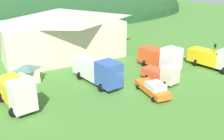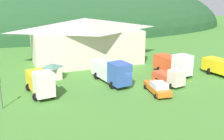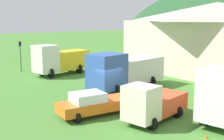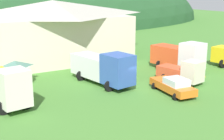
% 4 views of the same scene
% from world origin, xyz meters
% --- Properties ---
extents(ground_plane, '(200.00, 200.00, 0.00)m').
position_xyz_m(ground_plane, '(0.00, 0.00, 0.00)').
color(ground_plane, '#477F33').
extents(depot_building, '(21.12, 12.88, 8.37)m').
position_xyz_m(depot_building, '(-2.07, 16.71, 4.31)').
color(depot_building, beige).
rests_on(depot_building, ground).
extents(play_shed_cream, '(2.87, 2.59, 2.44)m').
position_xyz_m(play_shed_cream, '(-9.82, 7.98, 1.26)').
color(play_shed_cream, beige).
rests_on(play_shed_cream, ground).
extents(heavy_rig_striped, '(3.62, 6.93, 3.58)m').
position_xyz_m(heavy_rig_striped, '(-12.27, 1.40, 1.81)').
color(heavy_rig_striped, silver).
rests_on(heavy_rig_striped, ground).
extents(box_truck_blue, '(3.94, 8.60, 3.59)m').
position_xyz_m(box_truck_blue, '(-1.94, 2.70, 1.86)').
color(box_truck_blue, '#3356AD').
rests_on(box_truck_blue, ground).
extents(light_truck_cream, '(2.97, 5.33, 2.60)m').
position_xyz_m(light_truck_cream, '(5.63, -1.25, 1.25)').
color(light_truck_cream, beige).
rests_on(light_truck_cream, ground).
extents(service_pickup_orange, '(2.77, 5.55, 1.66)m').
position_xyz_m(service_pickup_orange, '(2.29, -3.48, 0.83)').
color(service_pickup_orange, orange).
rests_on(service_pickup_orange, ground).
extents(traffic_light_west, '(0.20, 0.32, 3.72)m').
position_xyz_m(traffic_light_west, '(-16.96, -1.40, 2.31)').
color(traffic_light_west, '#4C4C51').
rests_on(traffic_light_west, ground).
extents(traffic_cone_near_pickup, '(0.36, 0.36, 0.52)m').
position_xyz_m(traffic_cone_near_pickup, '(9.46, -0.79, 0.00)').
color(traffic_cone_near_pickup, orange).
rests_on(traffic_cone_near_pickup, ground).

